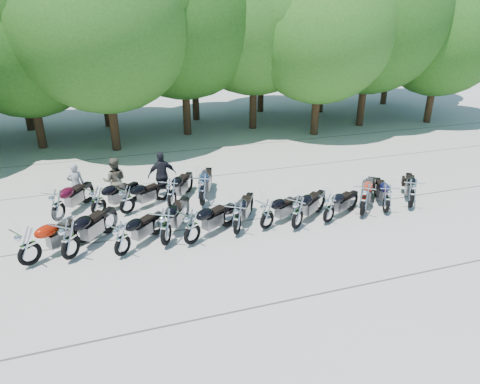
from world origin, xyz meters
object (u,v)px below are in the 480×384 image
object	(u,v)px
motorcycle_4	(192,226)
motorcycle_14	(127,199)
motorcycle_13	(98,200)
motorcycle_9	(364,199)
motorcycle_6	(267,214)
motorcycle_8	(329,208)
motorcycle_3	(165,226)
motorcycle_2	(122,238)
motorcycle_5	(237,217)
motorcycle_16	(202,189)
motorcycle_15	(171,193)
rider_2	(162,175)
motorcycle_0	(28,246)
motorcycle_1	(69,239)
rider_1	(115,181)
motorcycle_12	(57,205)
motorcycle_10	(387,198)
motorcycle_11	(412,193)
motorcycle_7	(298,212)
rider_0	(76,184)

from	to	relation	value
motorcycle_4	motorcycle_14	bearing A→B (deg)	-0.81
motorcycle_13	motorcycle_9	bearing A→B (deg)	-146.94
motorcycle_6	motorcycle_8	world-z (taller)	motorcycle_6
motorcycle_3	motorcycle_2	bearing A→B (deg)	38.33
motorcycle_5	motorcycle_16	bearing A→B (deg)	-44.76
motorcycle_4	motorcycle_13	distance (m)	3.99
motorcycle_13	motorcycle_15	bearing A→B (deg)	-133.41
motorcycle_8	rider_2	xyz separation A→B (m)	(-4.97, 3.91, 0.33)
motorcycle_0	motorcycle_1	world-z (taller)	motorcycle_1
motorcycle_0	rider_1	bearing A→B (deg)	-69.53
motorcycle_12	rider_2	distance (m)	3.82
motorcycle_5	motorcycle_8	xyz separation A→B (m)	(3.17, -0.19, -0.04)
motorcycle_10	motorcycle_15	size ratio (longest dim) A/B	0.92
motorcycle_0	motorcycle_11	size ratio (longest dim) A/B	1.05
motorcycle_9	motorcycle_8	bearing A→B (deg)	44.78
motorcycle_14	motorcycle_15	distance (m)	1.57
motorcycle_6	motorcycle_11	distance (m)	5.54
motorcycle_2	motorcycle_5	size ratio (longest dim) A/B	0.98
motorcycle_3	motorcycle_10	bearing A→B (deg)	-152.09
motorcycle_3	motorcycle_6	world-z (taller)	motorcycle_3
motorcycle_3	motorcycle_12	world-z (taller)	motorcycle_3
motorcycle_7	motorcycle_5	bearing A→B (deg)	44.74
motorcycle_8	motorcycle_16	world-z (taller)	motorcycle_16
motorcycle_13	rider_1	size ratio (longest dim) A/B	1.26
motorcycle_4	motorcycle_13	size ratio (longest dim) A/B	1.05
motorcycle_8	rider_1	world-z (taller)	rider_1
motorcycle_1	motorcycle_14	distance (m)	3.11
motorcycle_4	rider_0	world-z (taller)	rider_0
motorcycle_6	motorcycle_10	xyz separation A→B (m)	(4.46, -0.14, 0.01)
motorcycle_7	motorcycle_13	distance (m)	6.86
motorcycle_0	motorcycle_8	xyz separation A→B (m)	(9.24, -0.24, -0.08)
motorcycle_12	rider_0	world-z (taller)	rider_0
motorcycle_12	motorcycle_11	bearing A→B (deg)	-160.78
motorcycle_2	motorcycle_3	size ratio (longest dim) A/B	0.90
motorcycle_2	motorcycle_8	world-z (taller)	motorcycle_2
motorcycle_9	motorcycle_2	bearing A→B (deg)	41.59
motorcycle_3	motorcycle_9	bearing A→B (deg)	-152.05
motorcycle_0	motorcycle_5	world-z (taller)	motorcycle_0
motorcycle_8	motorcycle_9	distance (m)	1.40
motorcycle_4	motorcycle_12	size ratio (longest dim) A/B	1.00
motorcycle_6	motorcycle_13	world-z (taller)	motorcycle_13
motorcycle_6	motorcycle_14	world-z (taller)	motorcycle_14
rider_0	rider_2	bearing A→B (deg)	171.79
motorcycle_12	motorcycle_3	bearing A→B (deg)	171.90
motorcycle_2	rider_0	world-z (taller)	rider_0
rider_0	motorcycle_13	bearing A→B (deg)	116.99
motorcycle_3	motorcycle_1	bearing A→B (deg)	27.96
motorcycle_8	motorcycle_10	size ratio (longest dim) A/B	0.98
motorcycle_1	motorcycle_4	size ratio (longest dim) A/B	1.08
rider_2	motorcycle_5	bearing A→B (deg)	112.79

